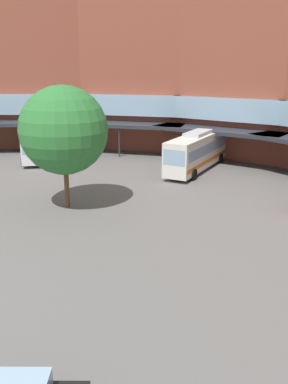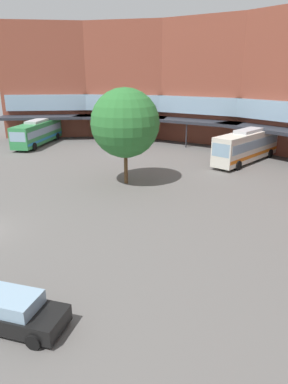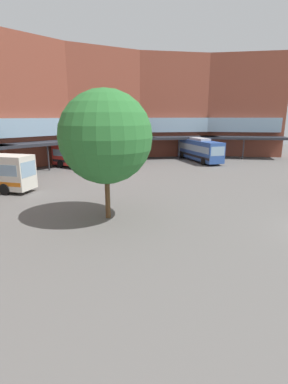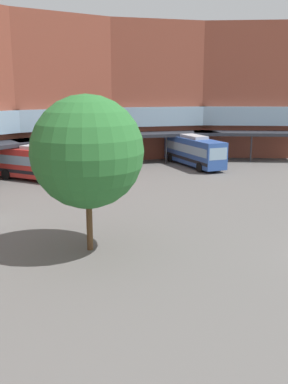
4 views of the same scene
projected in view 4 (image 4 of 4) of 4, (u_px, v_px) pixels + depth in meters
bus_2 at (194, 151)px, 53.02m from camera, size 9.20×10.22×3.80m
bus_3 at (41, 163)px, 44.56m from camera, size 2.90×10.90×3.63m
plaza_tree at (87, 152)px, 24.43m from camera, size 6.46×6.46×9.08m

